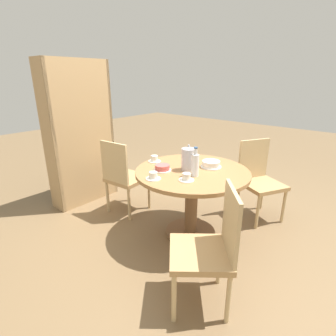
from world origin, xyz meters
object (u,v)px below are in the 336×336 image
chair_b (124,176)px  cup_b (153,176)px  cake_second (162,168)px  cup_c (186,178)px  chair_c (210,247)px  bookshelf (81,137)px  cake_main (211,164)px  water_bottle (195,164)px  cup_a (154,159)px  coffee_pot (188,159)px  chair_a (259,178)px

chair_b → cup_b: size_ratio=6.63×
cake_second → cup_c: bearing=-98.3°
chair_c → bookshelf: bearing=-140.0°
chair_c → bookshelf: bookshelf is taller
chair_b → cake_main: (0.34, -0.98, 0.27)m
chair_c → cake_second: chair_c is taller
cup_c → water_bottle: bearing=3.5°
bookshelf → cup_a: 1.11m
chair_c → coffee_pot: size_ratio=3.51×
coffee_pot → cake_main: size_ratio=1.23×
water_bottle → cup_a: size_ratio=2.02×
chair_b → bookshelf: bookshelf is taller
cake_main → cup_c: (-0.45, -0.03, -0.00)m
coffee_pot → chair_a: bearing=-25.5°
cake_main → bookshelf: bearing=105.0°
cake_main → cup_a: (-0.24, 0.56, -0.00)m
bookshelf → cup_c: 1.68m
water_bottle → chair_a: bearing=-15.3°
cup_a → coffee_pot: bearing=-87.0°
chair_a → cup_a: size_ratio=6.63×
chair_b → cake_main: bearing=-165.8°
chair_b → cup_c: size_ratio=6.63×
water_bottle → cake_main: 0.32m
water_bottle → cake_main: size_ratio=1.31×
coffee_pot → chair_c: bearing=-133.6°
cake_main → chair_c: bearing=-147.8°
bookshelf → cake_second: bookshelf is taller
coffee_pot → cup_a: bearing=93.0°
chair_b → bookshelf: 0.79m
chair_b → cake_second: (-0.06, -0.67, 0.27)m
chair_b → cup_b: (-0.28, -0.76, 0.27)m
water_bottle → bookshelf: bearing=94.6°
coffee_pot → cake_main: coffee_pot is taller
chair_a → chair_b: size_ratio=1.00×
chair_a → cup_c: 1.13m
chair_a → cup_b: (-1.24, 0.49, 0.27)m
chair_b → coffee_pot: bearing=-176.8°
chair_b → cup_a: chair_b is taller
cake_main → cup_c: same height
chair_a → cake_main: size_ratio=4.30×
chair_c → cup_a: size_ratio=6.63×
cake_second → chair_a: bearing=-29.4°
cup_b → bookshelf: bearing=83.1°
chair_b → cake_second: size_ratio=5.23×
cup_c → cake_second: bearing=81.7°
chair_a → cup_b: 1.36m
chair_c → coffee_pot: (0.63, 0.66, 0.36)m
coffee_pot → cake_second: bearing=136.3°
coffee_pot → cake_second: size_ratio=1.49×
chair_a → cup_a: (-0.86, 0.84, 0.27)m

